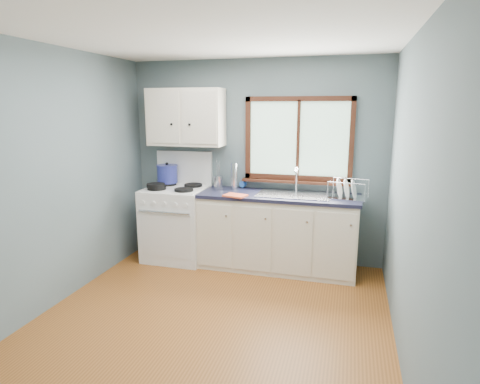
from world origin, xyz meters
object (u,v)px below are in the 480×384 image
(base_cabinets, at_px, (277,235))
(thermos, at_px, (234,176))
(stockpot, at_px, (167,174))
(gas_range, at_px, (177,221))
(utensil_crock, at_px, (218,181))
(dish_rack, at_px, (347,193))
(skillet, at_px, (156,185))
(sink, at_px, (293,200))

(base_cabinets, xyz_separation_m, thermos, (-0.58, 0.12, 0.68))
(stockpot, bearing_deg, thermos, -0.86)
(gas_range, height_order, thermos, gas_range)
(stockpot, xyz_separation_m, utensil_crock, (0.68, 0.06, -0.08))
(utensil_crock, height_order, dish_rack, utensil_crock)
(skillet, bearing_deg, thermos, -4.77)
(utensil_crock, height_order, thermos, utensil_crock)
(gas_range, relative_size, sink, 1.62)
(gas_range, xyz_separation_m, thermos, (0.73, 0.14, 0.59))
(gas_range, relative_size, base_cabinets, 0.74)
(utensil_crock, bearing_deg, dish_rack, -7.09)
(stockpot, relative_size, dish_rack, 0.67)
(stockpot, distance_m, dish_rack, 2.28)
(gas_range, distance_m, sink, 1.53)
(gas_range, xyz_separation_m, base_cabinets, (1.31, 0.02, -0.08))
(gas_range, bearing_deg, sink, 0.71)
(sink, bearing_deg, dish_rack, -0.12)
(skillet, bearing_deg, base_cabinets, -16.27)
(skillet, bearing_deg, stockpot, 66.12)
(thermos, bearing_deg, stockpot, 179.14)
(sink, xyz_separation_m, stockpot, (-1.67, 0.13, 0.22))
(base_cabinets, relative_size, stockpot, 5.92)
(base_cabinets, distance_m, dish_rack, 0.97)
(sink, height_order, skillet, sink)
(base_cabinets, bearing_deg, skillet, -172.82)
(gas_range, bearing_deg, thermos, 10.82)
(stockpot, relative_size, thermos, 0.94)
(skillet, height_order, stockpot, stockpot)
(gas_range, bearing_deg, skillet, -137.40)
(gas_range, xyz_separation_m, skillet, (-0.18, -0.17, 0.49))
(gas_range, relative_size, stockpot, 4.35)
(stockpot, relative_size, utensil_crock, 0.84)
(sink, height_order, utensil_crock, utensil_crock)
(skillet, distance_m, thermos, 0.97)
(sink, distance_m, thermos, 0.80)
(gas_range, xyz_separation_m, sink, (1.49, 0.02, 0.37))
(base_cabinets, height_order, thermos, thermos)
(base_cabinets, bearing_deg, gas_range, -179.18)
(dish_rack, bearing_deg, thermos, -176.00)
(thermos, xyz_separation_m, dish_rack, (1.36, -0.12, -0.11))
(base_cabinets, bearing_deg, thermos, 168.27)
(stockpot, height_order, thermos, thermos)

